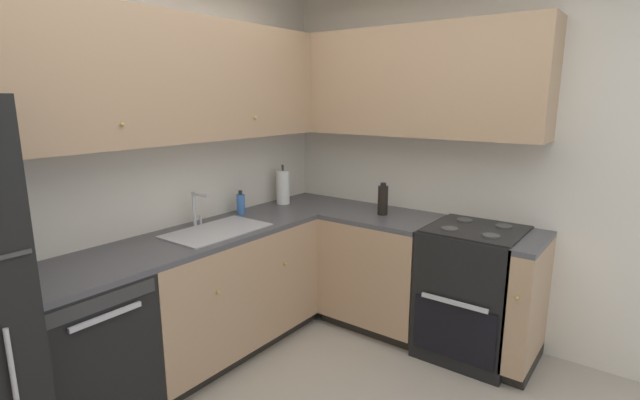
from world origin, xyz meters
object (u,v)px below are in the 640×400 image
soap_bottle (241,204)px  paper_towel_roll (283,187)px  oil_bottle (383,200)px  dishwasher (81,354)px  oven_range (472,291)px

soap_bottle → paper_towel_roll: (0.47, -0.02, 0.06)m
oil_bottle → dishwasher: bearing=160.9°
dishwasher → soap_bottle: 1.49m
dishwasher → soap_bottle: soap_bottle is taller
paper_towel_roll → oil_bottle: size_ratio=1.38×
oven_range → paper_towel_roll: paper_towel_roll is taller
soap_bottle → paper_towel_roll: paper_towel_roll is taller
dishwasher → oven_range: size_ratio=0.82×
soap_bottle → oil_bottle: bearing=-54.1°
oven_range → soap_bottle: soap_bottle is taller
dishwasher → oil_bottle: size_ratio=3.52×
dishwasher → oven_range: oven_range is taller
soap_bottle → oil_bottle: oil_bottle is taller
dishwasher → paper_towel_roll: (1.84, 0.16, 0.61)m
soap_bottle → paper_towel_roll: size_ratio=0.54×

